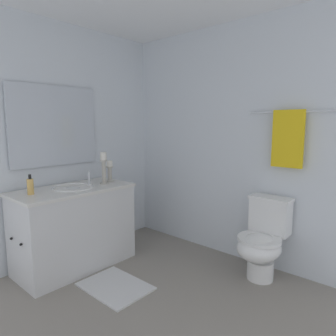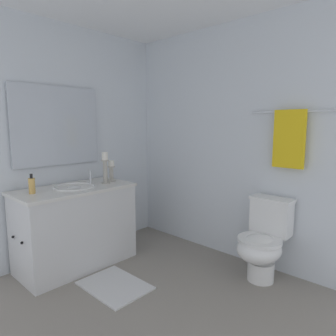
{
  "view_description": "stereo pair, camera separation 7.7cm",
  "coord_description": "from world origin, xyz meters",
  "px_view_note": "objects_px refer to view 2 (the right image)",
  "views": [
    {
      "loc": [
        1.61,
        -1.66,
        1.43
      ],
      "look_at": [
        -0.19,
        0.38,
        1.03
      ],
      "focal_mm": 32.17,
      "sensor_mm": 36.0,
      "label": 1
    },
    {
      "loc": [
        1.67,
        -1.61,
        1.43
      ],
      "look_at": [
        -0.19,
        0.38,
        1.03
      ],
      "focal_mm": 32.17,
      "sensor_mm": 36.0,
      "label": 2
    }
  ],
  "objects_px": {
    "vanity_cabinet": "(76,226)",
    "toilet": "(263,242)",
    "bath_mat": "(115,285)",
    "mirror": "(57,126)",
    "candle_holder_tall": "(111,170)",
    "towel_near_vanity": "(289,139)",
    "sink_basin": "(74,191)",
    "soap_bottle": "(32,185)",
    "towel_bar": "(291,112)",
    "candle_holder_short": "(105,167)"
  },
  "relations": [
    {
      "from": "vanity_cabinet",
      "to": "bath_mat",
      "type": "bearing_deg",
      "value": 0.0
    },
    {
      "from": "mirror",
      "to": "bath_mat",
      "type": "xyz_separation_m",
      "value": [
        0.91,
        -0.0,
        -1.4
      ]
    },
    {
      "from": "toilet",
      "to": "soap_bottle",
      "type": "bearing_deg",
      "value": -137.8
    },
    {
      "from": "mirror",
      "to": "candle_holder_tall",
      "type": "height_order",
      "value": "mirror"
    },
    {
      "from": "mirror",
      "to": "soap_bottle",
      "type": "distance_m",
      "value": 0.7
    },
    {
      "from": "sink_basin",
      "to": "bath_mat",
      "type": "xyz_separation_m",
      "value": [
        0.63,
        -0.0,
        -0.76
      ]
    },
    {
      "from": "mirror",
      "to": "towel_bar",
      "type": "relative_size",
      "value": 1.23
    },
    {
      "from": "candle_holder_short",
      "to": "soap_bottle",
      "type": "height_order",
      "value": "candle_holder_short"
    },
    {
      "from": "soap_bottle",
      "to": "towel_bar",
      "type": "bearing_deg",
      "value": 44.53
    },
    {
      "from": "candle_holder_tall",
      "to": "candle_holder_short",
      "type": "bearing_deg",
      "value": -63.6
    },
    {
      "from": "candle_holder_tall",
      "to": "towel_bar",
      "type": "xyz_separation_m",
      "value": [
        1.62,
        0.78,
        0.61
      ]
    },
    {
      "from": "candle_holder_tall",
      "to": "bath_mat",
      "type": "distance_m",
      "value": 1.2
    },
    {
      "from": "mirror",
      "to": "toilet",
      "type": "bearing_deg",
      "value": 29.28
    },
    {
      "from": "vanity_cabinet",
      "to": "toilet",
      "type": "height_order",
      "value": "vanity_cabinet"
    },
    {
      "from": "vanity_cabinet",
      "to": "bath_mat",
      "type": "xyz_separation_m",
      "value": [
        0.62,
        0.0,
        -0.4
      ]
    },
    {
      "from": "candle_holder_short",
      "to": "towel_bar",
      "type": "relative_size",
      "value": 0.44
    },
    {
      "from": "bath_mat",
      "to": "soap_bottle",
      "type": "bearing_deg",
      "value": -148.9
    },
    {
      "from": "sink_basin",
      "to": "candle_holder_tall",
      "type": "xyz_separation_m",
      "value": [
        -0.0,
        0.45,
        0.16
      ]
    },
    {
      "from": "candle_holder_short",
      "to": "towel_bar",
      "type": "xyz_separation_m",
      "value": [
        1.56,
        0.9,
        0.55
      ]
    },
    {
      "from": "sink_basin",
      "to": "toilet",
      "type": "height_order",
      "value": "sink_basin"
    },
    {
      "from": "soap_bottle",
      "to": "bath_mat",
      "type": "height_order",
      "value": "soap_bottle"
    },
    {
      "from": "vanity_cabinet",
      "to": "mirror",
      "type": "height_order",
      "value": "mirror"
    },
    {
      "from": "vanity_cabinet",
      "to": "sink_basin",
      "type": "bearing_deg",
      "value": 90.0
    },
    {
      "from": "candle_holder_tall",
      "to": "candle_holder_short",
      "type": "height_order",
      "value": "candle_holder_short"
    },
    {
      "from": "toilet",
      "to": "candle_holder_tall",
      "type": "bearing_deg",
      "value": -159.95
    },
    {
      "from": "sink_basin",
      "to": "candle_holder_short",
      "type": "bearing_deg",
      "value": 79.82
    },
    {
      "from": "bath_mat",
      "to": "towel_near_vanity",
      "type": "bearing_deg",
      "value": 50.6
    },
    {
      "from": "sink_basin",
      "to": "soap_bottle",
      "type": "distance_m",
      "value": 0.41
    },
    {
      "from": "towel_bar",
      "to": "bath_mat",
      "type": "bearing_deg",
      "value": -128.99
    },
    {
      "from": "candle_holder_short",
      "to": "bath_mat",
      "type": "xyz_separation_m",
      "value": [
        0.57,
        -0.33,
        -0.98
      ]
    },
    {
      "from": "vanity_cabinet",
      "to": "mirror",
      "type": "bearing_deg",
      "value": 179.99
    },
    {
      "from": "candle_holder_short",
      "to": "soap_bottle",
      "type": "relative_size",
      "value": 1.84
    },
    {
      "from": "sink_basin",
      "to": "toilet",
      "type": "distance_m",
      "value": 1.86
    },
    {
      "from": "toilet",
      "to": "towel_bar",
      "type": "distance_m",
      "value": 1.19
    },
    {
      "from": "soap_bottle",
      "to": "candle_holder_tall",
      "type": "bearing_deg",
      "value": 87.88
    },
    {
      "from": "candle_holder_short",
      "to": "towel_near_vanity",
      "type": "relative_size",
      "value": 0.64
    },
    {
      "from": "mirror",
      "to": "bath_mat",
      "type": "distance_m",
      "value": 1.67
    },
    {
      "from": "vanity_cabinet",
      "to": "towel_near_vanity",
      "type": "height_order",
      "value": "towel_near_vanity"
    },
    {
      "from": "candle_holder_tall",
      "to": "toilet",
      "type": "bearing_deg",
      "value": 20.05
    },
    {
      "from": "mirror",
      "to": "sink_basin",
      "type": "bearing_deg",
      "value": 0.2
    },
    {
      "from": "sink_basin",
      "to": "towel_near_vanity",
      "type": "relative_size",
      "value": 0.77
    },
    {
      "from": "vanity_cabinet",
      "to": "mirror",
      "type": "relative_size",
      "value": 1.23
    },
    {
      "from": "bath_mat",
      "to": "sink_basin",
      "type": "bearing_deg",
      "value": 179.91
    },
    {
      "from": "mirror",
      "to": "towel_near_vanity",
      "type": "xyz_separation_m",
      "value": [
        1.9,
        1.21,
        -0.11
      ]
    },
    {
      "from": "candle_holder_tall",
      "to": "soap_bottle",
      "type": "xyz_separation_m",
      "value": [
        -0.03,
        -0.85,
        -0.04
      ]
    },
    {
      "from": "mirror",
      "to": "soap_bottle",
      "type": "xyz_separation_m",
      "value": [
        0.25,
        -0.4,
        -0.53
      ]
    },
    {
      "from": "towel_bar",
      "to": "candle_holder_tall",
      "type": "bearing_deg",
      "value": -154.43
    },
    {
      "from": "vanity_cabinet",
      "to": "soap_bottle",
      "type": "relative_size",
      "value": 6.37
    },
    {
      "from": "soap_bottle",
      "to": "bath_mat",
      "type": "relative_size",
      "value": 0.3
    },
    {
      "from": "vanity_cabinet",
      "to": "towel_bar",
      "type": "relative_size",
      "value": 1.52
    }
  ]
}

